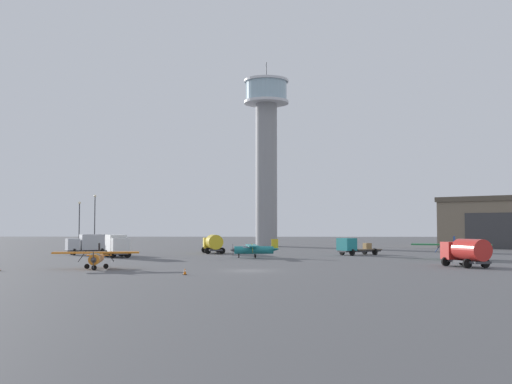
% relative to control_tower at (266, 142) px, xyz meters
% --- Properties ---
extents(ground_plane, '(400.00, 400.00, 0.00)m').
position_rel_control_tower_xyz_m(ground_plane, '(-0.20, -75.74, -23.06)').
color(ground_plane, '#545456').
extents(control_tower, '(9.90, 9.90, 40.95)m').
position_rel_control_tower_xyz_m(control_tower, '(0.00, 0.00, 0.00)').
color(control_tower, gray).
rests_on(control_tower, ground_plane).
extents(airplane_teal, '(6.92, 8.83, 2.59)m').
position_rel_control_tower_xyz_m(airplane_teal, '(-0.71, -50.28, -21.85)').
color(airplane_teal, teal).
rests_on(airplane_teal, ground_plane).
extents(airplane_orange, '(8.76, 6.85, 2.57)m').
position_rel_control_tower_xyz_m(airplane_orange, '(-16.12, -73.60, -21.86)').
color(airplane_orange, orange).
rests_on(airplane_orange, ground_plane).
extents(airplane_green, '(9.99, 7.91, 3.02)m').
position_rel_control_tower_xyz_m(airplane_green, '(25.52, -54.00, -21.66)').
color(airplane_green, '#287A42').
rests_on(airplane_green, ground_plane).
extents(truck_box_silver, '(6.77, 5.20, 3.13)m').
position_rel_control_tower_xyz_m(truck_box_silver, '(-26.63, -41.69, -21.34)').
color(truck_box_silver, '#38383D').
rests_on(truck_box_silver, ground_plane).
extents(truck_fuel_tanker_red, '(4.33, 6.49, 3.04)m').
position_rel_control_tower_xyz_m(truck_fuel_tanker_red, '(22.82, -69.60, -21.37)').
color(truck_fuel_tanker_red, '#38383D').
rests_on(truck_fuel_tanker_red, ground_plane).
extents(truck_box_white, '(4.76, 6.59, 3.18)m').
position_rel_control_tower_xyz_m(truck_box_white, '(-20.20, -49.84, -21.30)').
color(truck_box_white, '#38383D').
rests_on(truck_box_white, ground_plane).
extents(truck_flatbed_teal, '(7.21, 6.02, 2.60)m').
position_rel_control_tower_xyz_m(truck_flatbed_teal, '(14.00, -42.13, -21.80)').
color(truck_flatbed_teal, '#38383D').
rests_on(truck_flatbed_teal, ground_plane).
extents(truck_fuel_tanker_yellow, '(4.35, 7.53, 3.04)m').
position_rel_control_tower_xyz_m(truck_fuel_tanker_yellow, '(-7.88, -36.71, -21.39)').
color(truck_fuel_tanker_yellow, '#38383D').
rests_on(truck_fuel_tanker_yellow, ground_plane).
extents(light_post_west, '(0.44, 0.44, 8.62)m').
position_rel_control_tower_xyz_m(light_post_west, '(-31.48, -31.74, -17.92)').
color(light_post_west, '#38383D').
rests_on(light_post_west, ground_plane).
extents(light_post_east, '(0.44, 0.44, 10.01)m').
position_rel_control_tower_xyz_m(light_post_east, '(-30.16, -27.19, -17.20)').
color(light_post_east, '#38383D').
rests_on(light_post_east, ground_plane).
extents(traffic_cone_near_left, '(0.36, 0.36, 0.62)m').
position_rel_control_tower_xyz_m(traffic_cone_near_left, '(-5.82, -81.11, -22.76)').
color(traffic_cone_near_left, black).
rests_on(traffic_cone_near_left, ground_plane).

